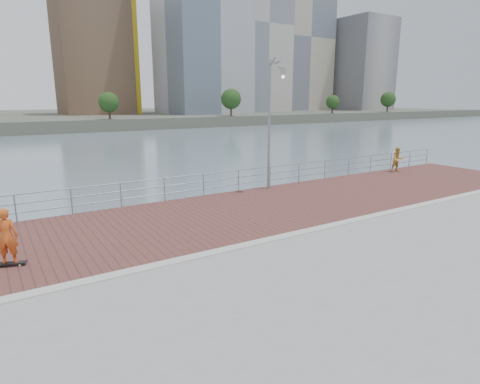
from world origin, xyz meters
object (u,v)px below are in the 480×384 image
guardrail (184,184)px  street_lamp (275,102)px  bystander (398,160)px  skateboarder (6,236)px

guardrail → street_lamp: street_lamp is taller
guardrail → bystander: (14.87, -0.90, 0.13)m
guardrail → bystander: bystander is taller
guardrail → street_lamp: (4.64, -0.97, 3.88)m
bystander → guardrail: bearing=-161.4°
street_lamp → skateboarder: size_ratio=3.92×
guardrail → skateboarder: size_ratio=23.80×
street_lamp → bystander: size_ratio=3.99×
skateboarder → bystander: size_ratio=1.02×
street_lamp → skateboarder: (-12.32, -3.77, -3.64)m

